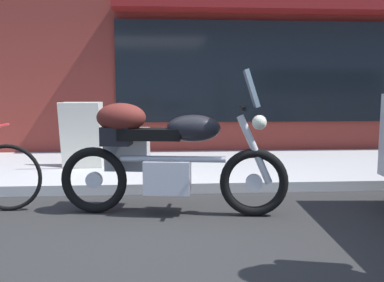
# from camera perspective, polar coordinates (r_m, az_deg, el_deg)

# --- Properties ---
(ground_plane) EXTENTS (80.00, 80.00, 0.00)m
(ground_plane) POSITION_cam_1_polar(r_m,az_deg,el_deg) (3.78, -6.71, -11.72)
(ground_plane) COLOR #292929
(touring_motorcycle) EXTENTS (2.22, 0.85, 1.41)m
(touring_motorcycle) POSITION_cam_1_polar(r_m,az_deg,el_deg) (4.06, -4.38, -1.56)
(touring_motorcycle) COLOR black
(touring_motorcycle) RESTS_ON ground_plane
(sandwich_board_sign) EXTENTS (0.55, 0.41, 0.93)m
(sandwich_board_sign) POSITION_cam_1_polar(r_m,az_deg,el_deg) (6.04, -14.94, 0.78)
(sandwich_board_sign) COLOR silver
(sandwich_board_sign) RESTS_ON sidewalk_curb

